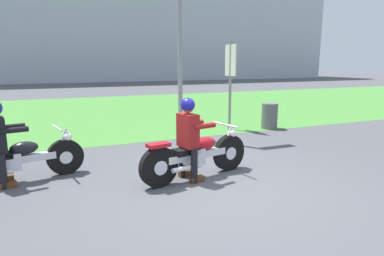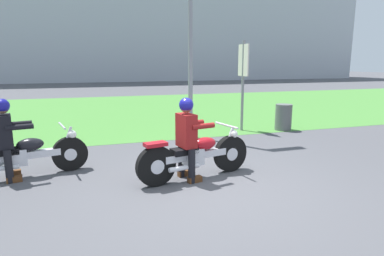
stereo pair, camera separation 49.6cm
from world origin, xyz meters
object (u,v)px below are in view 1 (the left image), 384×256
motorcycle_follow (14,161)px  motorcycle_lead (197,155)px  rider_lead (189,133)px  sign_banner (230,72)px  trash_can (269,116)px  streetlight_pole (184,3)px

motorcycle_follow → motorcycle_lead: bearing=-30.1°
rider_lead → sign_banner: 4.57m
motorcycle_follow → trash_can: bearing=6.1°
rider_lead → streetlight_pole: 4.26m
motorcycle_lead → rider_lead: 0.46m
rider_lead → sign_banner: bearing=39.7°
motorcycle_follow → sign_banner: 6.20m
motorcycle_lead → sign_banner: size_ratio=0.82×
motorcycle_follow → streetlight_pole: (3.89, 2.17, 3.07)m
rider_lead → sign_banner: sign_banner is taller
motorcycle_lead → rider_lead: (-0.16, -0.03, 0.42)m
motorcycle_follow → sign_banner: size_ratio=0.87×
streetlight_pole → trash_can: bearing=1.0°
rider_lead → motorcycle_lead: bearing=-0.8°
motorcycle_follow → streetlight_pole: size_ratio=0.41×
motorcycle_lead → trash_can: motorcycle_lead is taller
trash_can → rider_lead: bearing=-141.3°
streetlight_pole → trash_can: size_ratio=7.13×
trash_can → sign_banner: bearing=164.4°
motorcycle_follow → streetlight_pole: streetlight_pole is taller
rider_lead → streetlight_pole: bearing=57.4°
rider_lead → trash_can: (3.97, 3.19, -0.44)m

